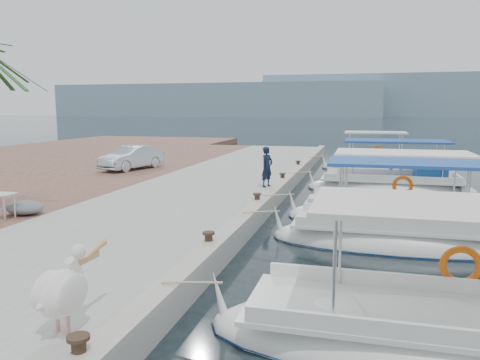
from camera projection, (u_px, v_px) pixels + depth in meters
name	position (u px, v px, depth m)	size (l,w,h in m)	color
ground	(258.00, 230.00, 13.84)	(400.00, 400.00, 0.00)	black
concrete_quay	(213.00, 189.00, 19.34)	(6.00, 40.00, 0.50)	#999994
quay_curb	(279.00, 185.00, 18.59)	(0.44, 40.00, 0.12)	#ABA497
cobblestone_strip	(105.00, 185.00, 20.59)	(4.00, 40.00, 0.50)	brown
distant_hills	(429.00, 99.00, 198.00)	(330.00, 60.00, 18.00)	#7590A2
fishing_caique_a	(450.00, 345.00, 6.84)	(7.35, 2.36, 2.83)	white
fishing_caique_b	(397.00, 241.00, 12.26)	(6.62, 2.22, 2.83)	white
fishing_caique_c	(394.00, 218.00, 14.79)	(6.79, 2.47, 2.83)	white
fishing_caique_d	(392.00, 187.00, 20.26)	(7.11, 2.55, 2.83)	white
fishing_caique_e	(371.00, 167.00, 27.58)	(5.80, 2.39, 2.83)	white
mooring_bollards	(257.00, 197.00, 15.26)	(0.28, 20.28, 0.33)	black
pelican	(63.00, 291.00, 6.40)	(0.55, 1.47, 1.14)	tan
fisherman	(267.00, 167.00, 18.35)	(0.58, 0.38, 1.59)	black
parked_car	(132.00, 158.00, 23.74)	(1.27, 3.64, 1.20)	#ACBAC5
tarp_bundle	(25.00, 208.00, 13.63)	(1.10, 0.90, 0.40)	slate
folding_table	(3.00, 201.00, 12.98)	(0.55, 0.55, 0.73)	silver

